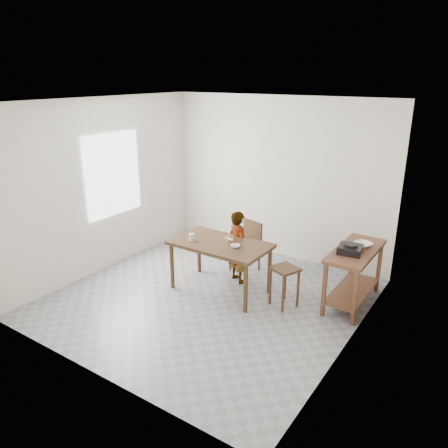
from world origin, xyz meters
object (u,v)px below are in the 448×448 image
Objects in this scene: dining_table at (220,267)px; child at (238,247)px; dining_chair at (245,247)px; stool at (284,287)px; prep_counter at (353,277)px.

child reaches higher than dining_table.
stool is (1.03, -0.67, -0.12)m from dining_chair.
stool is at bearing -173.91° from child.
dining_chair is 1.24m from stool.
dining_table is 1.74× the size of dining_chair.
prep_counter is at bearing 38.07° from stool.
dining_chair is at bearing -49.97° from child.
dining_table is at bearing -173.27° from stool.
dining_chair reaches higher than stool.
prep_counter is at bearing -146.32° from child.
prep_counter is 0.96m from stool.
dining_chair is 1.42× the size of stool.
stool is (0.92, -0.30, -0.27)m from child.
dining_table is at bearing 107.22° from child.
dining_chair is (-0.06, 0.78, 0.03)m from dining_table.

